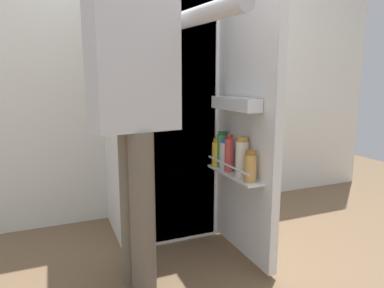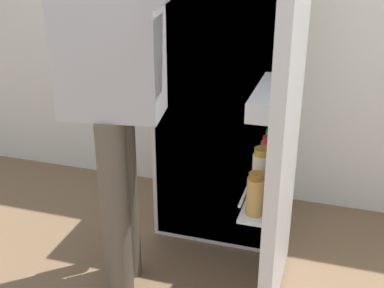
# 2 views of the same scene
# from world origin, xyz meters

# --- Properties ---
(ground_plane) EXTENTS (6.55, 6.55, 0.00)m
(ground_plane) POSITION_xyz_m (0.00, 0.00, 0.00)
(ground_plane) COLOR brown
(kitchen_wall) EXTENTS (4.40, 0.10, 2.66)m
(kitchen_wall) POSITION_xyz_m (0.00, 0.87, 1.33)
(kitchen_wall) COLOR silver
(kitchen_wall) RESTS_ON ground_plane
(refrigerator) EXTENTS (0.70, 1.19, 1.67)m
(refrigerator) POSITION_xyz_m (0.03, 0.48, 0.83)
(refrigerator) COLOR white
(refrigerator) RESTS_ON ground_plane
(person) EXTENTS (0.58, 0.66, 1.63)m
(person) POSITION_xyz_m (-0.30, -0.14, 0.97)
(person) COLOR #665B4C
(person) RESTS_ON ground_plane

